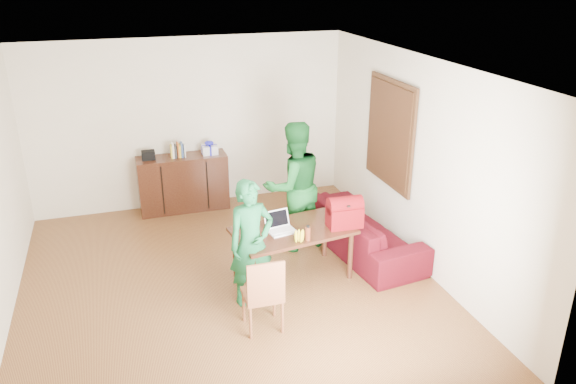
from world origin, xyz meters
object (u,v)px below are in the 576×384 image
object	(u,v)px
table	(293,235)
red_bag	(345,215)
bottle	(308,233)
person_near	(251,243)
laptop	(282,229)
chair	(263,307)
sofa	(362,229)
person_far	(294,186)

from	to	relation	value
table	red_bag	world-z (taller)	red_bag
bottle	red_bag	bearing A→B (deg)	21.14
table	person_near	distance (m)	0.73
laptop	table	bearing A→B (deg)	1.74
chair	sofa	xyz separation A→B (m)	(1.78, 1.34, 0.05)
person_far	sofa	bearing A→B (deg)	145.65
table	person_near	size ratio (longest dim) A/B	1.02
chair	person_near	size ratio (longest dim) A/B	0.59
person_far	person_near	bearing A→B (deg)	43.01
sofa	laptop	bearing A→B (deg)	102.35
chair	sofa	bearing A→B (deg)	37.79
laptop	red_bag	bearing A→B (deg)	-15.51
table	chair	xyz separation A→B (m)	(-0.64, -0.91, -0.34)
chair	bottle	bearing A→B (deg)	40.13
table	laptop	bearing A→B (deg)	-176.95
bottle	laptop	bearing A→B (deg)	127.59
person_far	red_bag	size ratio (longest dim) A/B	4.27
person_near	bottle	world-z (taller)	person_near
laptop	bottle	xyz separation A→B (m)	(0.23, -0.30, 0.05)
person_near	bottle	distance (m)	0.69
bottle	person_far	bearing A→B (deg)	80.20
sofa	table	bearing A→B (deg)	103.36
table	red_bag	distance (m)	0.69
person_far	laptop	size ratio (longest dim) A/B	5.03
person_near	person_far	bearing A→B (deg)	40.91
sofa	chair	bearing A→B (deg)	119.83
person_far	bottle	world-z (taller)	person_far
red_bag	sofa	size ratio (longest dim) A/B	0.20
bottle	person_near	bearing A→B (deg)	-178.19
person_far	laptop	distance (m)	0.97
table	laptop	size ratio (longest dim) A/B	4.32
person_near	red_bag	distance (m)	1.28
laptop	sofa	bearing A→B (deg)	9.86
chair	red_bag	distance (m)	1.61
red_bag	sofa	bearing A→B (deg)	49.15
table	person_far	xyz separation A→B (m)	(0.28, 0.82, 0.30)
person_far	sofa	xyz separation A→B (m)	(0.86, -0.40, -0.60)
sofa	person_far	bearing A→B (deg)	58.19
person_far	bottle	size ratio (longest dim) A/B	9.50
chair	red_bag	world-z (taller)	red_bag
table	person_near	xyz separation A→B (m)	(-0.62, -0.35, 0.16)
table	person_far	distance (m)	0.92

